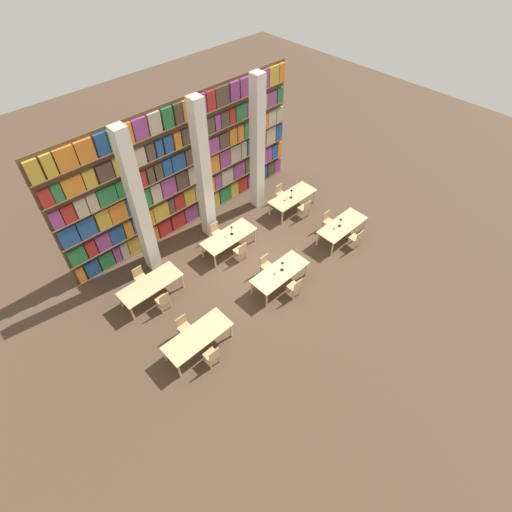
% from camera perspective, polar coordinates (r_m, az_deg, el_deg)
% --- Properties ---
extents(ground_plane, '(40.00, 40.00, 0.00)m').
position_cam_1_polar(ground_plane, '(15.96, -0.35, -1.36)').
color(ground_plane, '#4C3828').
extents(bookshelf_bank, '(11.11, 0.35, 5.50)m').
position_cam_1_polar(bookshelf_bank, '(16.63, -9.96, 12.26)').
color(bookshelf_bank, brown).
rests_on(bookshelf_bank, ground_plane).
extents(pillar_left, '(0.46, 0.46, 6.00)m').
position_cam_1_polar(pillar_left, '(14.50, -16.42, 6.82)').
color(pillar_left, beige).
rests_on(pillar_left, ground_plane).
extents(pillar_center, '(0.46, 0.46, 6.00)m').
position_cam_1_polar(pillar_center, '(15.62, -7.54, 11.60)').
color(pillar_center, beige).
rests_on(pillar_center, ground_plane).
extents(pillar_right, '(0.46, 0.46, 6.00)m').
position_cam_1_polar(pillar_right, '(17.15, 0.19, 15.43)').
color(pillar_right, beige).
rests_on(pillar_right, ground_plane).
extents(reading_table_0, '(2.31, 0.94, 0.73)m').
position_cam_1_polar(reading_table_0, '(13.29, -8.31, -11.36)').
color(reading_table_0, tan).
rests_on(reading_table_0, ground_plane).
extents(chair_0, '(0.42, 0.40, 0.88)m').
position_cam_1_polar(chair_0, '(13.09, -6.26, -13.93)').
color(chair_0, tan).
rests_on(chair_0, ground_plane).
extents(chair_1, '(0.42, 0.40, 0.88)m').
position_cam_1_polar(chair_1, '(13.81, -10.28, -9.85)').
color(chair_1, tan).
rests_on(chair_1, ground_plane).
extents(reading_table_1, '(2.31, 0.94, 0.73)m').
position_cam_1_polar(reading_table_1, '(14.84, 3.43, -2.41)').
color(reading_table_1, tan).
rests_on(reading_table_1, ground_plane).
extents(chair_2, '(0.42, 0.40, 0.88)m').
position_cam_1_polar(chair_2, '(14.69, 5.62, -4.39)').
color(chair_2, tan).
rests_on(chair_2, ground_plane).
extents(chair_3, '(0.42, 0.40, 0.88)m').
position_cam_1_polar(chair_3, '(15.34, 1.46, -1.25)').
color(chair_3, tan).
rests_on(chair_3, ground_plane).
extents(desk_lamp_0, '(0.14, 0.14, 0.45)m').
position_cam_1_polar(desk_lamp_0, '(14.62, 3.79, -1.22)').
color(desk_lamp_0, black).
rests_on(desk_lamp_0, reading_table_1).
extents(reading_table_2, '(2.31, 0.94, 0.73)m').
position_cam_1_polar(reading_table_2, '(17.03, 12.22, 4.22)').
color(reading_table_2, tan).
rests_on(reading_table_2, ground_plane).
extents(chair_4, '(0.42, 0.40, 0.88)m').
position_cam_1_polar(chair_4, '(16.89, 14.16, 2.51)').
color(chair_4, tan).
rests_on(chair_4, ground_plane).
extents(chair_5, '(0.42, 0.40, 0.88)m').
position_cam_1_polar(chair_5, '(17.46, 10.21, 5.02)').
color(chair_5, tan).
rests_on(chair_5, ground_plane).
extents(desk_lamp_1, '(0.14, 0.14, 0.41)m').
position_cam_1_polar(desk_lamp_1, '(16.73, 11.99, 4.92)').
color(desk_lamp_1, black).
rests_on(desk_lamp_1, reading_table_2).
extents(reading_table_3, '(2.31, 0.94, 0.73)m').
position_cam_1_polar(reading_table_3, '(14.93, -14.83, -4.03)').
color(reading_table_3, tan).
rests_on(reading_table_3, ground_plane).
extents(chair_6, '(0.42, 0.40, 0.88)m').
position_cam_1_polar(chair_6, '(14.61, -13.11, -6.17)').
color(chair_6, tan).
rests_on(chair_6, ground_plane).
extents(chair_7, '(0.42, 0.40, 0.88)m').
position_cam_1_polar(chair_7, '(15.54, -16.23, -2.88)').
color(chair_7, tan).
rests_on(chair_7, ground_plane).
extents(reading_table_4, '(2.31, 0.94, 0.73)m').
position_cam_1_polar(reading_table_4, '(16.19, -3.89, 2.70)').
color(reading_table_4, tan).
rests_on(reading_table_4, ground_plane).
extents(chair_8, '(0.42, 0.40, 0.88)m').
position_cam_1_polar(chair_8, '(15.88, -2.21, 0.80)').
color(chair_8, tan).
rests_on(chair_8, ground_plane).
extents(chair_9, '(0.42, 0.40, 0.88)m').
position_cam_1_polar(chair_9, '(16.73, -5.69, 3.46)').
color(chair_9, tan).
rests_on(chair_9, ground_plane).
extents(desk_lamp_2, '(0.14, 0.14, 0.43)m').
position_cam_1_polar(desk_lamp_2, '(16.02, -3.52, 3.89)').
color(desk_lamp_2, black).
rests_on(desk_lamp_2, reading_table_4).
extents(reading_table_5, '(2.31, 0.94, 0.73)m').
position_cam_1_polar(reading_table_5, '(18.22, 5.27, 8.38)').
color(reading_table_5, tan).
rests_on(reading_table_5, ground_plane).
extents(chair_10, '(0.42, 0.40, 0.88)m').
position_cam_1_polar(chair_10, '(17.95, 6.99, 6.82)').
color(chair_10, tan).
rests_on(chair_10, ground_plane).
extents(chair_11, '(0.42, 0.40, 0.88)m').
position_cam_1_polar(chair_11, '(18.72, 3.50, 8.98)').
color(chair_11, tan).
rests_on(chair_11, ground_plane).
extents(desk_lamp_3, '(0.14, 0.14, 0.46)m').
position_cam_1_polar(desk_lamp_3, '(17.88, 5.09, 9.09)').
color(desk_lamp_3, black).
rests_on(desk_lamp_3, reading_table_5).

